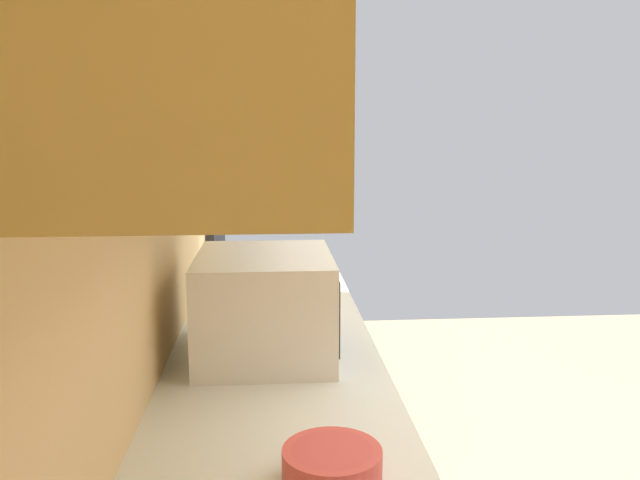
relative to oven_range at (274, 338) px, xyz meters
The scene contains 4 objects.
wall_back 1.72m from the oven_range, 165.82° to the left, with size 4.10×0.12×2.66m, color #EEC07B.
oven_range is the anchor object (origin of this frame).
microwave 1.51m from the oven_range, behind, with size 0.46×0.39×0.30m.
bowl 2.16m from the oven_range, behind, with size 0.18×0.18×0.07m.
Camera 1 is at (-1.74, 1.17, 1.53)m, focal length 35.52 mm.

